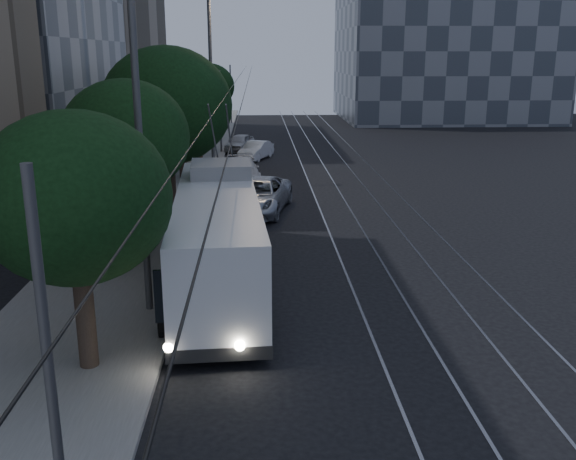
% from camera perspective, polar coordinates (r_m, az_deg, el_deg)
% --- Properties ---
extents(ground, '(120.00, 120.00, 0.00)m').
position_cam_1_polar(ground, '(18.99, 5.56, -6.89)').
color(ground, black).
rests_on(ground, ground).
extents(sidewalk, '(5.00, 90.00, 0.15)m').
position_cam_1_polar(sidewalk, '(38.34, -10.00, 4.55)').
color(sidewalk, gray).
rests_on(sidewalk, ground).
extents(tram_rails, '(4.52, 90.00, 0.02)m').
position_cam_1_polar(tram_rails, '(38.40, 5.03, 4.64)').
color(tram_rails, gray).
rests_on(tram_rails, ground).
extents(overhead_wires, '(2.23, 90.00, 6.00)m').
position_cam_1_polar(overhead_wires, '(37.62, -6.37, 9.71)').
color(overhead_wires, black).
rests_on(overhead_wires, ground).
extents(building_distant_right, '(22.00, 18.00, 24.00)m').
position_cam_1_polar(building_distant_right, '(75.41, 13.88, 18.73)').
color(building_distant_right, '#3E444E').
rests_on(building_distant_right, ground).
extents(trolleybus, '(3.16, 11.93, 5.63)m').
position_cam_1_polar(trolleybus, '(20.25, -6.26, -0.58)').
color(trolleybus, silver).
rests_on(trolleybus, ground).
extents(pickup_silver, '(3.76, 6.11, 1.58)m').
position_cam_1_polar(pickup_silver, '(29.84, -2.83, 3.06)').
color(pickup_silver, '#BABDC3').
rests_on(pickup_silver, ground).
extents(car_white_a, '(2.13, 3.97, 1.28)m').
position_cam_1_polar(car_white_a, '(36.81, -5.19, 5.16)').
color(car_white_a, white).
rests_on(car_white_a, ground).
extents(car_white_b, '(2.19, 4.58, 1.29)m').
position_cam_1_polar(car_white_b, '(37.45, -4.02, 5.37)').
color(car_white_b, '#B7B7BB').
rests_on(car_white_b, ground).
extents(car_white_c, '(2.63, 4.02, 1.25)m').
position_cam_1_polar(car_white_c, '(45.03, -2.87, 7.08)').
color(car_white_c, white).
rests_on(car_white_c, ground).
extents(car_white_d, '(2.52, 4.03, 1.28)m').
position_cam_1_polar(car_white_d, '(48.92, -4.31, 7.75)').
color(car_white_d, '#B5B5B9').
rests_on(car_white_d, ground).
extents(tree_0, '(4.26, 4.26, 6.08)m').
position_cam_1_polar(tree_0, '(14.72, -18.44, 2.65)').
color(tree_0, black).
rests_on(tree_0, ground).
extents(tree_1, '(4.23, 4.23, 6.42)m').
position_cam_1_polar(tree_1, '(22.04, -14.22, 7.96)').
color(tree_1, black).
rests_on(tree_1, ground).
extents(tree_2, '(5.59, 5.59, 7.53)m').
position_cam_1_polar(tree_2, '(28.42, -10.70, 10.79)').
color(tree_2, black).
rests_on(tree_2, ground).
extents(tree_3, '(4.80, 4.80, 6.44)m').
position_cam_1_polar(tree_3, '(37.67, -9.54, 10.82)').
color(tree_3, black).
rests_on(tree_3, ground).
extents(tree_4, '(4.34, 4.34, 6.03)m').
position_cam_1_polar(tree_4, '(44.10, -8.05, 11.25)').
color(tree_4, black).
rests_on(tree_4, ground).
extents(tree_5, '(4.12, 4.12, 6.37)m').
position_cam_1_polar(tree_5, '(54.70, -6.99, 12.55)').
color(tree_5, black).
rests_on(tree_5, ground).
extents(streetlamp_near, '(2.58, 0.44, 10.77)m').
position_cam_1_polar(streetlamp_near, '(17.47, -11.98, 12.66)').
color(streetlamp_near, '#525254').
rests_on(streetlamp_near, ground).
extents(streetlamp_far, '(2.65, 0.44, 11.08)m').
position_cam_1_polar(streetlamp_far, '(37.13, -6.22, 14.50)').
color(streetlamp_far, '#525254').
rests_on(streetlamp_far, ground).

